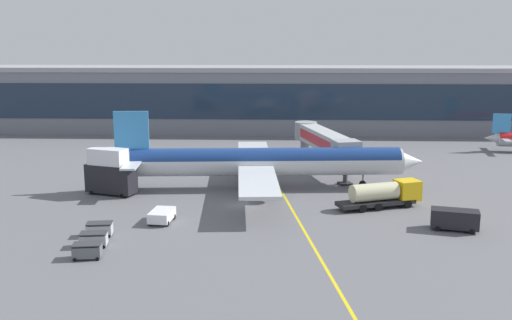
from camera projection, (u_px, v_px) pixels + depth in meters
ground_plane at (243, 205)px, 71.26m from camera, size 700.00×700.00×0.00m
apron_lead_in_line at (287, 201)px, 73.00m from camera, size 11.69×79.23×0.01m
terminal_building at (224, 98)px, 132.76m from camera, size 224.40×19.21×14.96m
main_airliner at (264, 162)px, 78.57m from camera, size 45.02×35.94×11.03m
jet_bridge at (323, 140)px, 90.61m from camera, size 8.98×22.93×6.57m
fuel_tanker at (384, 194)px, 69.74m from camera, size 11.00×6.04×3.25m
catering_lift at (110, 172)px, 75.67m from camera, size 7.24×4.46×6.30m
pushback_tug at (162, 215)px, 64.13m from camera, size 2.65×4.00×1.40m
crew_van at (454, 218)px, 61.28m from camera, size 5.36×3.25×2.30m
baggage_cart_0 at (87, 250)px, 53.19m from camera, size 2.83×1.92×1.48m
baggage_cart_1 at (94, 239)px, 56.32m from camera, size 2.83×1.92×1.48m
baggage_cart_2 at (100, 229)px, 59.44m from camera, size 2.83×1.92×1.48m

